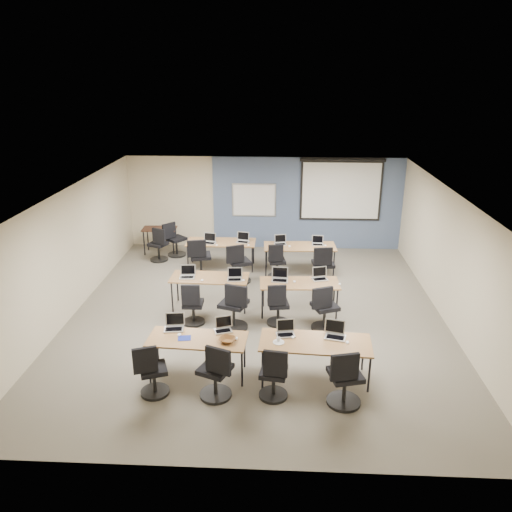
# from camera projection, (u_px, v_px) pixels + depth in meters

# --- Properties ---
(floor) EXTENTS (8.00, 9.00, 0.02)m
(floor) POSITION_uv_depth(u_px,v_px,m) (257.00, 315.00, 10.89)
(floor) COLOR #6B6354
(floor) RESTS_ON ground
(ceiling) EXTENTS (8.00, 9.00, 0.02)m
(ceiling) POSITION_uv_depth(u_px,v_px,m) (257.00, 193.00, 9.94)
(ceiling) COLOR white
(ceiling) RESTS_ON ground
(wall_back) EXTENTS (8.00, 0.04, 2.70)m
(wall_back) POSITION_uv_depth(u_px,v_px,m) (264.00, 203.00, 14.62)
(wall_back) COLOR beige
(wall_back) RESTS_ON ground
(wall_front) EXTENTS (8.00, 0.04, 2.70)m
(wall_front) POSITION_uv_depth(u_px,v_px,m) (239.00, 383.00, 6.20)
(wall_front) COLOR beige
(wall_front) RESTS_ON ground
(wall_left) EXTENTS (0.04, 9.00, 2.70)m
(wall_left) POSITION_uv_depth(u_px,v_px,m) (69.00, 253.00, 10.60)
(wall_left) COLOR beige
(wall_left) RESTS_ON ground
(wall_right) EXTENTS (0.04, 9.00, 2.70)m
(wall_right) POSITION_uv_depth(u_px,v_px,m) (451.00, 260.00, 10.22)
(wall_right) COLOR beige
(wall_right) RESTS_ON ground
(blue_accent_panel) EXTENTS (5.50, 0.04, 2.70)m
(blue_accent_panel) POSITION_uv_depth(u_px,v_px,m) (307.00, 204.00, 14.54)
(blue_accent_panel) COLOR #3D5977
(blue_accent_panel) RESTS_ON wall_back
(whiteboard) EXTENTS (1.28, 0.03, 0.98)m
(whiteboard) POSITION_uv_depth(u_px,v_px,m) (254.00, 200.00, 14.53)
(whiteboard) COLOR #B0B6BC
(whiteboard) RESTS_ON wall_back
(projector_screen) EXTENTS (2.40, 0.10, 1.82)m
(projector_screen) POSITION_uv_depth(u_px,v_px,m) (341.00, 187.00, 14.24)
(projector_screen) COLOR black
(projector_screen) RESTS_ON wall_back
(training_table_front_left) EXTENTS (1.68, 0.70, 0.73)m
(training_table_front_left) POSITION_uv_depth(u_px,v_px,m) (197.00, 341.00, 8.49)
(training_table_front_left) COLOR #AA7047
(training_table_front_left) RESTS_ON floor
(training_table_front_right) EXTENTS (1.87, 0.78, 0.73)m
(training_table_front_right) POSITION_uv_depth(u_px,v_px,m) (315.00, 344.00, 8.38)
(training_table_front_right) COLOR #A97931
(training_table_front_right) RESTS_ON floor
(training_table_mid_left) EXTENTS (1.71, 0.71, 0.73)m
(training_table_mid_left) POSITION_uv_depth(u_px,v_px,m) (210.00, 279.00, 11.00)
(training_table_mid_left) COLOR olive
(training_table_mid_left) RESTS_ON floor
(training_table_mid_right) EXTENTS (1.70, 0.71, 0.73)m
(training_table_mid_right) POSITION_uv_depth(u_px,v_px,m) (299.00, 285.00, 10.72)
(training_table_mid_right) COLOR brown
(training_table_mid_right) RESTS_ON floor
(training_table_back_left) EXTENTS (1.82, 0.76, 0.73)m
(training_table_back_left) POSITION_uv_depth(u_px,v_px,m) (221.00, 243.00, 13.26)
(training_table_back_left) COLOR brown
(training_table_back_left) RESTS_ON floor
(training_table_back_right) EXTENTS (1.86, 0.77, 0.73)m
(training_table_back_right) POSITION_uv_depth(u_px,v_px,m) (300.00, 247.00, 12.95)
(training_table_back_right) COLOR #9E6542
(training_table_back_right) RESTS_ON floor
(laptop_0) EXTENTS (0.34, 0.29, 0.26)m
(laptop_0) POSITION_uv_depth(u_px,v_px,m) (174.00, 325.00, 8.78)
(laptop_0) COLOR #ADAEBB
(laptop_0) RESTS_ON training_table_front_left
(mouse_0) EXTENTS (0.09, 0.12, 0.04)m
(mouse_0) POSITION_uv_depth(u_px,v_px,m) (179.00, 335.00, 8.57)
(mouse_0) COLOR white
(mouse_0) RESTS_ON training_table_front_left
(task_chair_0) EXTENTS (0.50, 0.48, 0.96)m
(task_chair_0) POSITION_uv_depth(u_px,v_px,m) (152.00, 374.00, 8.06)
(task_chair_0) COLOR black
(task_chair_0) RESTS_ON floor
(laptop_1) EXTENTS (0.30, 0.26, 0.23)m
(laptop_1) POSITION_uv_depth(u_px,v_px,m) (223.00, 327.00, 8.72)
(laptop_1) COLOR #AAAAB2
(laptop_1) RESTS_ON training_table_front_left
(mouse_1) EXTENTS (0.07, 0.11, 0.04)m
(mouse_1) POSITION_uv_depth(u_px,v_px,m) (236.00, 338.00, 8.45)
(mouse_1) COLOR white
(mouse_1) RESTS_ON training_table_front_left
(task_chair_1) EXTENTS (0.56, 0.53, 1.01)m
(task_chair_1) POSITION_uv_depth(u_px,v_px,m) (216.00, 376.00, 7.98)
(task_chair_1) COLOR black
(task_chair_1) RESTS_ON floor
(laptop_2) EXTENTS (0.31, 0.27, 0.24)m
(laptop_2) POSITION_uv_depth(u_px,v_px,m) (285.00, 331.00, 8.59)
(laptop_2) COLOR silver
(laptop_2) RESTS_ON training_table_front_right
(mouse_2) EXTENTS (0.06, 0.10, 0.03)m
(mouse_2) POSITION_uv_depth(u_px,v_px,m) (293.00, 337.00, 8.49)
(mouse_2) COLOR white
(mouse_2) RESTS_ON training_table_front_right
(task_chair_2) EXTENTS (0.47, 0.47, 0.96)m
(task_chair_2) POSITION_uv_depth(u_px,v_px,m) (274.00, 377.00, 7.98)
(task_chair_2) COLOR black
(task_chair_2) RESTS_ON floor
(laptop_3) EXTENTS (0.35, 0.30, 0.26)m
(laptop_3) POSITION_uv_depth(u_px,v_px,m) (335.00, 333.00, 8.52)
(laptop_3) COLOR silver
(laptop_3) RESTS_ON training_table_front_right
(mouse_3) EXTENTS (0.08, 0.11, 0.03)m
(mouse_3) POSITION_uv_depth(u_px,v_px,m) (347.00, 342.00, 8.33)
(mouse_3) COLOR white
(mouse_3) RESTS_ON training_table_front_right
(task_chair_3) EXTENTS (0.55, 0.55, 1.03)m
(task_chair_3) POSITION_uv_depth(u_px,v_px,m) (345.00, 382.00, 7.80)
(task_chair_3) COLOR black
(task_chair_3) RESTS_ON floor
(laptop_4) EXTENTS (0.33, 0.28, 0.25)m
(laptop_4) POSITION_uv_depth(u_px,v_px,m) (187.00, 274.00, 10.97)
(laptop_4) COLOR silver
(laptop_4) RESTS_ON training_table_mid_left
(mouse_4) EXTENTS (0.09, 0.12, 0.04)m
(mouse_4) POSITION_uv_depth(u_px,v_px,m) (202.00, 280.00, 10.78)
(mouse_4) COLOR white
(mouse_4) RESTS_ON training_table_mid_left
(task_chair_4) EXTENTS (0.47, 0.47, 0.95)m
(task_chair_4) POSITION_uv_depth(u_px,v_px,m) (193.00, 307.00, 10.34)
(task_chair_4) COLOR black
(task_chair_4) RESTS_ON floor
(laptop_5) EXTENTS (0.32, 0.27, 0.24)m
(laptop_5) POSITION_uv_depth(u_px,v_px,m) (235.00, 277.00, 10.84)
(laptop_5) COLOR #B0AFBA
(laptop_5) RESTS_ON training_table_mid_left
(mouse_5) EXTENTS (0.08, 0.11, 0.04)m
(mouse_5) POSITION_uv_depth(u_px,v_px,m) (243.00, 280.00, 10.78)
(mouse_5) COLOR white
(mouse_5) RESTS_ON training_table_mid_left
(task_chair_5) EXTENTS (0.60, 0.58, 1.05)m
(task_chair_5) POSITION_uv_depth(u_px,v_px,m) (234.00, 310.00, 10.13)
(task_chair_5) COLOR black
(task_chair_5) RESTS_ON floor
(laptop_6) EXTENTS (0.35, 0.30, 0.27)m
(laptop_6) POSITION_uv_depth(u_px,v_px,m) (280.00, 277.00, 10.81)
(laptop_6) COLOR #BBBBBD
(laptop_6) RESTS_ON training_table_mid_right
(mouse_6) EXTENTS (0.06, 0.10, 0.03)m
(mouse_6) POSITION_uv_depth(u_px,v_px,m) (294.00, 281.00, 10.73)
(mouse_6) COLOR white
(mouse_6) RESTS_ON training_table_mid_right
(task_chair_6) EXTENTS (0.47, 0.47, 0.95)m
(task_chair_6) POSITION_uv_depth(u_px,v_px,m) (278.00, 308.00, 10.32)
(task_chair_6) COLOR black
(task_chair_6) RESTS_ON floor
(laptop_7) EXTENTS (0.33, 0.28, 0.25)m
(laptop_7) POSITION_uv_depth(u_px,v_px,m) (320.00, 276.00, 10.87)
(laptop_7) COLOR #A9A8B1
(laptop_7) RESTS_ON training_table_mid_right
(mouse_7) EXTENTS (0.08, 0.10, 0.03)m
(mouse_7) POSITION_uv_depth(u_px,v_px,m) (340.00, 284.00, 10.60)
(mouse_7) COLOR white
(mouse_7) RESTS_ON training_table_mid_right
(task_chair_7) EXTENTS (0.56, 0.53, 1.01)m
(task_chair_7) POSITION_uv_depth(u_px,v_px,m) (324.00, 311.00, 10.10)
(task_chair_7) COLOR black
(task_chair_7) RESTS_ON floor
(laptop_8) EXTENTS (0.33, 0.28, 0.25)m
(laptop_8) POSITION_uv_depth(u_px,v_px,m) (210.00, 241.00, 13.14)
(laptop_8) COLOR #A9A8AF
(laptop_8) RESTS_ON training_table_back_left
(mouse_8) EXTENTS (0.06, 0.09, 0.03)m
(mouse_8) POSITION_uv_depth(u_px,v_px,m) (217.00, 245.00, 12.96)
(mouse_8) COLOR white
(mouse_8) RESTS_ON training_table_back_left
(task_chair_8) EXTENTS (0.58, 0.58, 1.05)m
(task_chair_8) POSITION_uv_depth(u_px,v_px,m) (200.00, 261.00, 12.72)
(task_chair_8) COLOR black
(task_chair_8) RESTS_ON floor
(laptop_9) EXTENTS (0.33, 0.28, 0.25)m
(laptop_9) POSITION_uv_depth(u_px,v_px,m) (243.00, 240.00, 13.22)
(laptop_9) COLOR silver
(laptop_9) RESTS_ON training_table_back_left
(mouse_9) EXTENTS (0.08, 0.11, 0.04)m
(mouse_9) POSITION_uv_depth(u_px,v_px,m) (248.00, 245.00, 12.95)
(mouse_9) COLOR white
(mouse_9) RESTS_ON training_table_back_left
(task_chair_9) EXTENTS (0.59, 0.56, 1.03)m
(task_chair_9) POSITION_uv_depth(u_px,v_px,m) (239.00, 266.00, 12.39)
(task_chair_9) COLOR black
(task_chair_9) RESTS_ON floor
(laptop_10) EXTENTS (0.31, 0.27, 0.24)m
(laptop_10) POSITION_uv_depth(u_px,v_px,m) (280.00, 242.00, 13.05)
(laptop_10) COLOR #ACACB4
(laptop_10) RESTS_ON training_table_back_right
(mouse_10) EXTENTS (0.09, 0.12, 0.04)m
(mouse_10) POSITION_uv_depth(u_px,v_px,m) (289.00, 246.00, 12.87)
(mouse_10) COLOR white
(mouse_10) RESTS_ON training_table_back_right
(task_chair_10) EXTENTS (0.46, 0.46, 0.95)m
(task_chair_10) POSITION_uv_depth(u_px,v_px,m) (277.00, 264.00, 12.66)
(task_chair_10) COLOR black
(task_chair_10) RESTS_ON floor
(laptop_11) EXTENTS (0.30, 0.25, 0.23)m
(laptop_11) POSITION_uv_depth(u_px,v_px,m) (318.00, 242.00, 13.01)
(laptop_11) COLOR #B9B9BF
(laptop_11) RESTS_ON training_table_back_right
(mouse_11) EXTENTS (0.08, 0.11, 0.04)m
(mouse_11) POSITION_uv_depth(u_px,v_px,m) (325.00, 245.00, 12.92)
(mouse_11) COLOR white
(mouse_11) RESTS_ON training_table_back_right
(task_chair_11) EXTENTS (0.56, 0.56, 1.04)m
(task_chair_11) POSITION_uv_depth(u_px,v_px,m) (323.00, 269.00, 12.25)
(task_chair_11) COLOR black
(task_chair_11) RESTS_ON floor
(blue_mousepad) EXTENTS (0.24, 0.21, 0.01)m
(blue_mousepad) POSITION_uv_depth(u_px,v_px,m) (184.00, 338.00, 8.48)
(blue_mousepad) COLOR #1A2997
(blue_mousepad) RESTS_ON training_table_front_left
(snack_bowl) EXTENTS (0.40, 0.40, 0.08)m
(snack_bowl) POSITION_uv_depth(u_px,v_px,m) (227.00, 339.00, 8.36)
(snack_bowl) COLOR #915F2D
(snack_bowl) RESTS_ON training_table_front_left
(snack_plate) EXTENTS (0.23, 0.23, 0.01)m
(snack_plate) POSITION_uv_depth(u_px,v_px,m) (279.00, 342.00, 8.34)
(snack_plate) COLOR white
(snack_plate) RESTS_ON training_table_front_right
(coffee_cup) EXTENTS (0.06, 0.06, 0.05)m
(coffee_cup) POSITION_uv_depth(u_px,v_px,m) (279.00, 340.00, 8.36)
(coffee_cup) COLOR white
(coffee_cup) RESTS_ON snack_plate
(utility_table) EXTENTS (0.96, 0.53, 0.75)m
(utility_table) POSITION_uv_depth(u_px,v_px,m) (160.00, 231.00, 14.34)
(utility_table) COLOR #351F13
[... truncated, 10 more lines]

